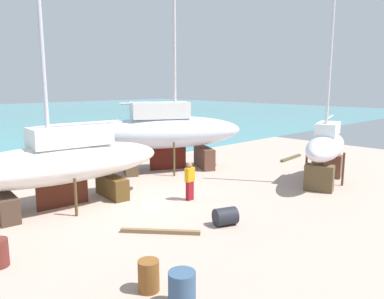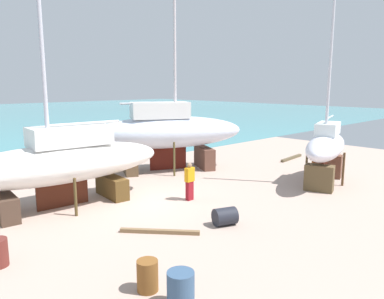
{
  "view_description": "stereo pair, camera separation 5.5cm",
  "coord_description": "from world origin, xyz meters",
  "px_view_note": "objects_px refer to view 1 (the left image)",
  "views": [
    {
      "loc": [
        -9.63,
        -13.67,
        5.23
      ],
      "look_at": [
        3.47,
        -0.01,
        1.89
      ],
      "focal_mm": 34.54,
      "sensor_mm": 36.0,
      "label": 1
    },
    {
      "loc": [
        -9.59,
        -13.71,
        5.23
      ],
      "look_at": [
        3.47,
        -0.01,
        1.89
      ],
      "focal_mm": 34.54,
      "sensor_mm": 36.0,
      "label": 2
    }
  ],
  "objects_px": {
    "sailboat_large_starboard": "(167,132)",
    "barrel_ochre": "(149,276)",
    "sailboat_far_slipway": "(326,148)",
    "worker": "(190,181)",
    "barrel_rust_mid": "(317,163)",
    "barrel_tar_black": "(182,289)",
    "sailboat_small_center": "(62,162)",
    "barrel_blue_faded": "(225,216)"
  },
  "relations": [
    {
      "from": "barrel_ochre",
      "to": "barrel_rust_mid",
      "type": "height_order",
      "value": "barrel_ochre"
    },
    {
      "from": "worker",
      "to": "barrel_rust_mid",
      "type": "height_order",
      "value": "worker"
    },
    {
      "from": "sailboat_far_slipway",
      "to": "worker",
      "type": "relative_size",
      "value": 5.85
    },
    {
      "from": "barrel_rust_mid",
      "to": "barrel_tar_black",
      "type": "bearing_deg",
      "value": -162.68
    },
    {
      "from": "barrel_blue_faded",
      "to": "barrel_tar_black",
      "type": "xyz_separation_m",
      "value": [
        -4.68,
        -2.71,
        0.1
      ]
    },
    {
      "from": "sailboat_large_starboard",
      "to": "barrel_blue_faded",
      "type": "xyz_separation_m",
      "value": [
        -4.22,
        -8.41,
        -2.07
      ]
    },
    {
      "from": "sailboat_large_starboard",
      "to": "worker",
      "type": "bearing_deg",
      "value": -94.1
    },
    {
      "from": "barrel_tar_black",
      "to": "barrel_blue_faded",
      "type": "bearing_deg",
      "value": 30.12
    },
    {
      "from": "worker",
      "to": "barrel_rust_mid",
      "type": "distance_m",
      "value": 10.24
    },
    {
      "from": "barrel_ochre",
      "to": "barrel_tar_black",
      "type": "relative_size",
      "value": 0.93
    },
    {
      "from": "sailboat_large_starboard",
      "to": "barrel_blue_faded",
      "type": "distance_m",
      "value": 9.64
    },
    {
      "from": "sailboat_small_center",
      "to": "barrel_ochre",
      "type": "height_order",
      "value": "sailboat_small_center"
    },
    {
      "from": "barrel_rust_mid",
      "to": "barrel_tar_black",
      "type": "height_order",
      "value": "barrel_tar_black"
    },
    {
      "from": "barrel_ochre",
      "to": "barrel_tar_black",
      "type": "bearing_deg",
      "value": -82.06
    },
    {
      "from": "worker",
      "to": "barrel_rust_mid",
      "type": "bearing_deg",
      "value": -98.97
    },
    {
      "from": "barrel_ochre",
      "to": "barrel_blue_faded",
      "type": "xyz_separation_m",
      "value": [
        4.83,
        1.62,
        -0.08
      ]
    },
    {
      "from": "sailboat_far_slipway",
      "to": "worker",
      "type": "xyz_separation_m",
      "value": [
        -7.19,
        2.86,
        -1.03
      ]
    },
    {
      "from": "sailboat_far_slipway",
      "to": "barrel_rust_mid",
      "type": "relative_size",
      "value": 13.45
    },
    {
      "from": "sailboat_large_starboard",
      "to": "barrel_ochre",
      "type": "distance_m",
      "value": 13.66
    },
    {
      "from": "sailboat_small_center",
      "to": "sailboat_large_starboard",
      "type": "distance_m",
      "value": 7.96
    },
    {
      "from": "barrel_ochre",
      "to": "sailboat_far_slipway",
      "type": "bearing_deg",
      "value": 8.23
    },
    {
      "from": "worker",
      "to": "sailboat_large_starboard",
      "type": "bearing_deg",
      "value": -34.48
    },
    {
      "from": "barrel_tar_black",
      "to": "sailboat_far_slipway",
      "type": "bearing_deg",
      "value": 13.0
    },
    {
      "from": "barrel_blue_faded",
      "to": "barrel_tar_black",
      "type": "relative_size",
      "value": 0.95
    },
    {
      "from": "barrel_rust_mid",
      "to": "barrel_ochre",
      "type": "bearing_deg",
      "value": -166.46
    },
    {
      "from": "sailboat_far_slipway",
      "to": "barrel_ochre",
      "type": "relative_size",
      "value": 12.46
    },
    {
      "from": "sailboat_far_slipway",
      "to": "worker",
      "type": "height_order",
      "value": "sailboat_far_slipway"
    },
    {
      "from": "sailboat_small_center",
      "to": "barrel_tar_black",
      "type": "xyz_separation_m",
      "value": [
        -1.25,
        -8.96,
        -1.53
      ]
    },
    {
      "from": "sailboat_large_starboard",
      "to": "sailboat_far_slipway",
      "type": "relative_size",
      "value": 1.35
    },
    {
      "from": "barrel_ochre",
      "to": "worker",
      "type": "bearing_deg",
      "value": 38.6
    },
    {
      "from": "sailboat_small_center",
      "to": "barrel_tar_black",
      "type": "bearing_deg",
      "value": 87.17
    },
    {
      "from": "sailboat_large_starboard",
      "to": "sailboat_far_slipway",
      "type": "xyz_separation_m",
      "value": [
        4.1,
        -8.13,
        -0.47
      ]
    },
    {
      "from": "barrel_ochre",
      "to": "sailboat_large_starboard",
      "type": "bearing_deg",
      "value": 47.92
    },
    {
      "from": "sailboat_small_center",
      "to": "barrel_blue_faded",
      "type": "xyz_separation_m",
      "value": [
        3.43,
        -6.25,
        -1.63
      ]
    },
    {
      "from": "sailboat_small_center",
      "to": "barrel_rust_mid",
      "type": "relative_size",
      "value": 18.93
    },
    {
      "from": "worker",
      "to": "barrel_tar_black",
      "type": "relative_size",
      "value": 1.99
    },
    {
      "from": "barrel_rust_mid",
      "to": "worker",
      "type": "bearing_deg",
      "value": 175.11
    },
    {
      "from": "sailboat_small_center",
      "to": "barrel_tar_black",
      "type": "height_order",
      "value": "sailboat_small_center"
    },
    {
      "from": "sailboat_large_starboard",
      "to": "worker",
      "type": "height_order",
      "value": "sailboat_large_starboard"
    },
    {
      "from": "barrel_ochre",
      "to": "sailboat_small_center",
      "type": "bearing_deg",
      "value": 79.9
    },
    {
      "from": "sailboat_small_center",
      "to": "barrel_ochre",
      "type": "bearing_deg",
      "value": 84.99
    },
    {
      "from": "sailboat_large_starboard",
      "to": "sailboat_far_slipway",
      "type": "distance_m",
      "value": 9.11
    }
  ]
}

